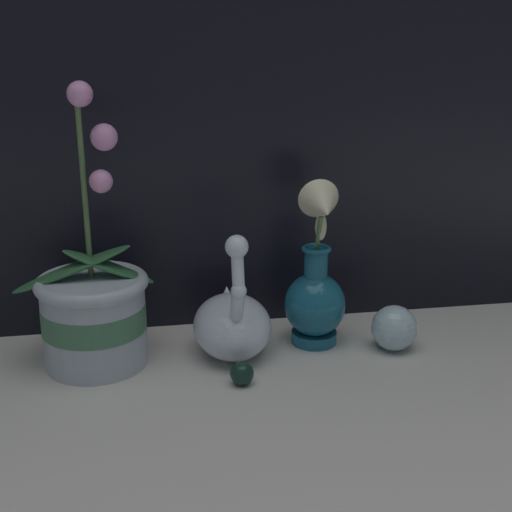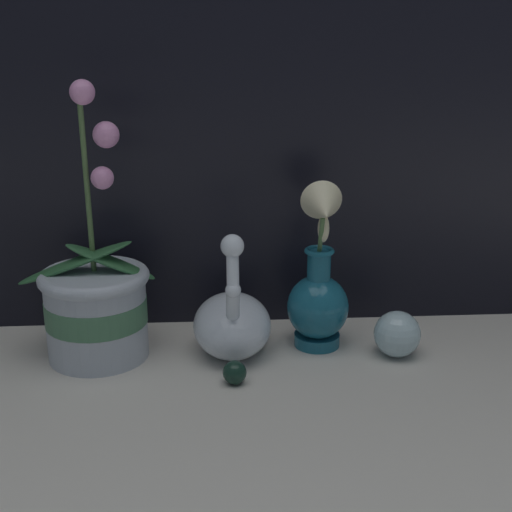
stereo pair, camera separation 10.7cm
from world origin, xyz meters
TOP-DOWN VIEW (x-y plane):
  - ground_plane at (0.00, 0.00)m, footprint 2.80×2.80m
  - orchid_potted_plant at (-0.23, 0.14)m, footprint 0.21×0.17m
  - swan_figurine at (-0.02, 0.14)m, footprint 0.12×0.18m
  - blue_vase at (0.12, 0.15)m, footprint 0.10×0.12m
  - glass_sphere at (0.24, 0.11)m, footprint 0.07×0.07m
  - glass_bauble at (-0.02, 0.03)m, footprint 0.03×0.03m

SIDE VIEW (x-z plane):
  - ground_plane at x=0.00m, z-range 0.00..0.00m
  - glass_bauble at x=-0.02m, z-range 0.00..0.03m
  - glass_sphere at x=0.24m, z-range 0.00..0.07m
  - swan_figurine at x=-0.02m, z-range -0.05..0.16m
  - orchid_potted_plant at x=-0.23m, z-range -0.12..0.30m
  - blue_vase at x=0.12m, z-range -0.04..0.23m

